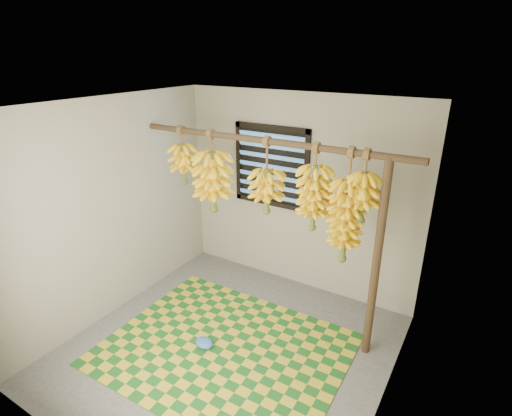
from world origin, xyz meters
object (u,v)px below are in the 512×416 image
Objects in this scene: support_post at (376,264)px; banana_bunch_e at (345,221)px; banana_bunch_c at (267,191)px; banana_bunch_f at (363,197)px; plastic_bag at (204,343)px; banana_bunch_d at (314,198)px; banana_bunch_b at (213,182)px; woven_mat at (225,349)px; banana_bunch_a at (183,164)px.

support_post is 1.80× the size of banana_bunch_e.
banana_bunch_f is at bearing 0.00° from banana_bunch_c.
banana_bunch_d is at bearing 46.39° from plastic_bag.
banana_bunch_b is 1.66m from banana_bunch_f.
banana_bunch_b is at bearing 118.03° from plastic_bag.
banana_bunch_b and banana_bunch_d have the same top height.
banana_bunch_e is at bearing 180.00° from banana_bunch_f.
banana_bunch_c is 0.72× the size of banana_bunch_e.
woven_mat is 2.70× the size of banana_bunch_d.
banana_bunch_f reaches higher than plastic_bag.
banana_bunch_d is at bearing -0.00° from banana_bunch_a.
support_post is 9.75× the size of plastic_bag.
banana_bunch_e is (1.52, 0.00, -0.12)m from banana_bunch_b.
banana_bunch_b is (0.41, -0.00, -0.15)m from banana_bunch_a.
banana_bunch_a and banana_bunch_e have the same top height.
woven_mat is 2.93× the size of banana_bunch_c.
banana_bunch_c is 0.92× the size of banana_bunch_d.
banana_bunch_a is at bearing 180.00° from banana_bunch_d.
woven_mat is at bearing -35.23° from banana_bunch_a.
support_post is 0.48m from banana_bunch_e.
banana_bunch_b is (-1.85, 0.00, 0.47)m from support_post.
support_post is 2.18× the size of banana_bunch_b.
support_post is 2.34m from banana_bunch_a.
banana_bunch_a and banana_bunch_c have the same top height.
plastic_bag is at bearing -146.75° from banana_bunch_f.
banana_bunch_c is at bearing 180.00° from support_post.
plastic_bag is 1.84m from banana_bunch_d.
banana_bunch_c is at bearing 72.55° from plastic_bag.
banana_bunch_c and banana_bunch_d have the same top height.
banana_bunch_c is at bearing -180.00° from banana_bunch_e.
woven_mat is 1.77m from banana_bunch_e.
banana_bunch_b is at bearing -180.00° from banana_bunch_f.
banana_bunch_a is 0.83× the size of banana_bunch_c.
banana_bunch_f is (2.06, 0.00, -0.01)m from banana_bunch_a.
banana_bunch_e is (0.89, 0.73, 1.34)m from woven_mat.
support_post reaches higher than woven_mat.
banana_bunch_f is at bearing 0.00° from banana_bunch_b.
woven_mat is 0.22m from plastic_bag.
banana_bunch_e is 1.65× the size of banana_bunch_f.
banana_bunch_b is at bearing -180.00° from banana_bunch_e.
banana_bunch_a is 0.43m from banana_bunch_b.
banana_bunch_d is (0.51, 0.00, 0.03)m from banana_bunch_c.
woven_mat is at bearing -140.76° from banana_bunch_e.
banana_bunch_a is 2.06m from banana_bunch_f.
woven_mat is at bearing 20.55° from plastic_bag.
banana_bunch_e is at bearing 36.37° from plastic_bag.
banana_bunch_e is 0.30m from banana_bunch_f.
banana_bunch_a is 0.72× the size of banana_bunch_b.
banana_bunch_a and banana_bunch_d have the same top height.
banana_bunch_a is at bearing 136.06° from plastic_bag.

